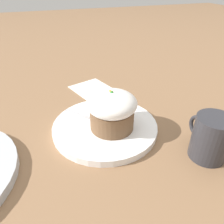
{
  "coord_description": "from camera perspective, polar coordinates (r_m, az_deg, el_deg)",
  "views": [
    {
      "loc": [
        -0.38,
        0.12,
        0.3
      ],
      "look_at": [
        -0.02,
        -0.01,
        0.05
      ],
      "focal_mm": 35.0,
      "sensor_mm": 36.0,
      "label": 1
    }
  ],
  "objects": [
    {
      "name": "carrot_cake",
      "position": [
        0.45,
        -0.0,
        0.55
      ],
      "size": [
        0.1,
        0.1,
        0.09
      ],
      "color": "brown",
      "rests_on": "dessert_plate"
    },
    {
      "name": "spoon",
      "position": [
        0.49,
        -4.05,
        -2.34
      ],
      "size": [
        0.11,
        0.1,
        0.01
      ],
      "color": "#B7B7BC",
      "rests_on": "dessert_plate"
    },
    {
      "name": "dessert_plate",
      "position": [
        0.49,
        -1.83,
        -3.89
      ],
      "size": [
        0.23,
        0.23,
        0.02
      ],
      "color": "white",
      "rests_on": "ground_plane"
    },
    {
      "name": "coffee_cup",
      "position": [
        0.44,
        24.32,
        -6.09
      ],
      "size": [
        0.1,
        0.07,
        0.09
      ],
      "color": "#2D2D33",
      "rests_on": "ground_plane"
    },
    {
      "name": "paper_napkin",
      "position": [
        0.67,
        -5.08,
        6.0
      ],
      "size": [
        0.15,
        0.14,
        0.0
      ],
      "color": "white",
      "rests_on": "ground_plane"
    },
    {
      "name": "ground_plane",
      "position": [
        0.5,
        -1.82,
        -4.6
      ],
      "size": [
        4.0,
        4.0,
        0.0
      ],
      "primitive_type": "plane",
      "color": "#846042"
    }
  ]
}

